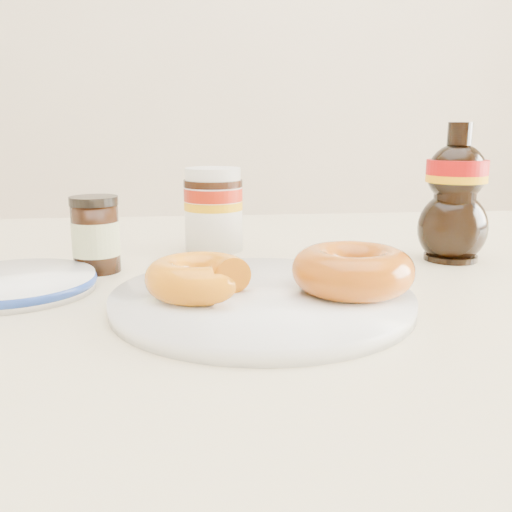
{
  "coord_description": "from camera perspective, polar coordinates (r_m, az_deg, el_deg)",
  "views": [
    {
      "loc": [
        -0.08,
        -0.47,
        0.91
      ],
      "look_at": [
        -0.02,
        0.06,
        0.79
      ],
      "focal_mm": 40.0,
      "sensor_mm": 36.0,
      "label": 1
    }
  ],
  "objects": [
    {
      "name": "dark_jar",
      "position": [
        0.65,
        -15.73,
        2.02
      ],
      "size": [
        0.05,
        0.05,
        0.08
      ],
      "rotation": [
        0.0,
        0.0,
        0.21
      ],
      "color": "black",
      "rests_on": "dining_table"
    },
    {
      "name": "syrup_bottle",
      "position": [
        0.71,
        19.3,
        5.98
      ],
      "size": [
        0.1,
        0.1,
        0.16
      ],
      "primitive_type": null,
      "rotation": [
        0.0,
        0.0,
        0.35
      ],
      "color": "black",
      "rests_on": "dining_table"
    },
    {
      "name": "blue_rim_saucer",
      "position": [
        0.6,
        -22.97,
        -2.5
      ],
      "size": [
        0.16,
        0.16,
        0.02
      ],
      "color": "white",
      "rests_on": "dining_table"
    },
    {
      "name": "donut_bitten",
      "position": [
        0.5,
        -5.75,
        -2.13
      ],
      "size": [
        0.11,
        0.11,
        0.03
      ],
      "primitive_type": "torus",
      "rotation": [
        0.0,
        0.0,
        0.15
      ],
      "color": "orange",
      "rests_on": "plate"
    },
    {
      "name": "plate",
      "position": [
        0.51,
        0.59,
        -4.29
      ],
      "size": [
        0.27,
        0.27,
        0.01
      ],
      "color": "white",
      "rests_on": "dining_table"
    },
    {
      "name": "nutella_jar",
      "position": [
        0.74,
        -4.28,
        5.0
      ],
      "size": [
        0.08,
        0.08,
        0.11
      ],
      "rotation": [
        0.0,
        0.0,
        0.23
      ],
      "color": "white",
      "rests_on": "dining_table"
    },
    {
      "name": "dining_table",
      "position": [
        0.62,
        1.68,
        -9.82
      ],
      "size": [
        1.4,
        0.9,
        0.75
      ],
      "color": "beige",
      "rests_on": "ground"
    },
    {
      "name": "donut_whole",
      "position": [
        0.51,
        9.64,
        -1.39
      ],
      "size": [
        0.13,
        0.13,
        0.04
      ],
      "primitive_type": "torus",
      "rotation": [
        0.0,
        0.0,
        0.21
      ],
      "color": "#AC3C0B",
      "rests_on": "plate"
    }
  ]
}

